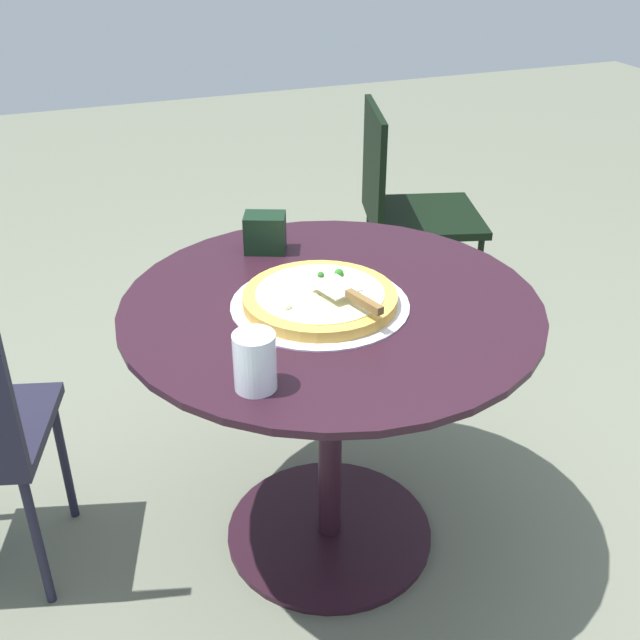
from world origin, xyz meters
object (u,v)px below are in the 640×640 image
Objects in this scene: drinking_cup at (255,361)px; napkin_dispenser at (265,233)px; patio_table at (331,375)px; pizza_on_tray at (320,299)px; pizza_server at (350,295)px; patio_chair_near at (404,201)px.

drinking_cup is 0.64m from napkin_dispenser.
napkin_dispenser is (0.06, -0.33, 0.26)m from patio_table.
pizza_on_tray is 0.10m from pizza_server.
napkin_dispenser is at bearing 43.76° from patio_chair_near.
patio_chair_near is at bearing 66.14° from napkin_dispenser.
pizza_server is 0.34m from drinking_cup.
pizza_on_tray is 1.93× the size of pizza_server.
patio_chair_near is at bearing -124.86° from pizza_on_tray.
patio_table is at bearing 56.07° from patio_chair_near.
patio_table is 2.38× the size of pizza_on_tray.
napkin_dispenser is at bearing -80.20° from pizza_server.
patio_chair_near is at bearing -126.16° from drinking_cup.
pizza_on_tray is 3.89× the size of napkin_dispenser.
drinking_cup reaches higher than patio_table.
drinking_cup is 1.71m from patio_chair_near.
drinking_cup is 1.11× the size of napkin_dispenser.
patio_chair_near is (-0.79, -0.75, -0.29)m from napkin_dispenser.
drinking_cup is (0.26, 0.27, 0.27)m from patio_table.
patio_chair_near is (-0.73, -1.08, -0.03)m from patio_table.
pizza_server is 1.40m from patio_chair_near.
pizza_server is (-0.01, 0.08, 0.26)m from patio_table.
pizza_server is at bearing -57.83° from napkin_dispenser.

